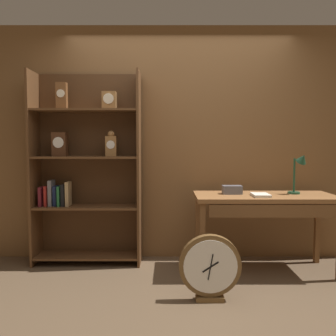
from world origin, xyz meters
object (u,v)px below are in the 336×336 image
toolbox_small (232,190)px  bookshelf (86,170)px  open_repair_manual (261,195)px  workbench (266,204)px  round_clock_large (210,267)px  desk_lamp (300,168)px

toolbox_small → bookshelf: bearing=172.0°
bookshelf → open_repair_manual: 1.85m
workbench → round_clock_large: (-0.63, -0.62, -0.41)m
desk_lamp → workbench: bearing=-170.6°
bookshelf → open_repair_manual: size_ratio=9.36×
toolbox_small → open_repair_manual: (0.25, -0.17, -0.03)m
desk_lamp → open_repair_manual: size_ratio=1.94×
desk_lamp → round_clock_large: bearing=-145.3°
workbench → desk_lamp: (0.36, 0.06, 0.36)m
workbench → round_clock_large: 0.98m
open_repair_manual → round_clock_large: bearing=-134.3°
desk_lamp → open_repair_manual: bearing=-162.0°
desk_lamp → toolbox_small: (-0.68, 0.03, -0.23)m
workbench → open_repair_manual: open_repair_manual is taller
bookshelf → workbench: 1.92m
workbench → round_clock_large: workbench is taller
workbench → round_clock_large: size_ratio=2.53×
desk_lamp → toolbox_small: desk_lamp is taller
desk_lamp → toolbox_small: size_ratio=2.20×
open_repair_manual → toolbox_small: bearing=147.6°
toolbox_small → round_clock_large: (-0.31, -0.71, -0.55)m
open_repair_manual → desk_lamp: bearing=19.4°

